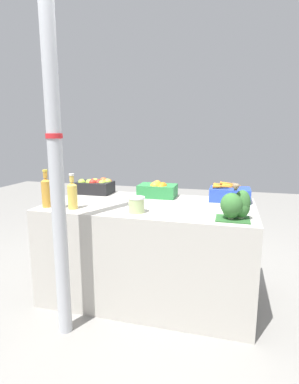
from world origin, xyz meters
TOP-DOWN VIEW (x-y plane):
  - ground_plane at (0.00, 0.00)m, footprint 10.00×10.00m
  - market_table at (0.00, 0.00)m, footprint 1.66×0.87m
  - support_pole at (-0.44, -0.62)m, footprint 0.10×0.10m
  - apple_crate at (-0.61, 0.30)m, footprint 0.33×0.23m
  - orange_crate at (0.00, 0.29)m, footprint 0.33×0.23m
  - carrot_crate at (0.62, 0.30)m, footprint 0.33×0.23m
  - broccoli_pile at (0.66, -0.28)m, footprint 0.22×0.18m
  - juice_bottle_amber at (-0.74, -0.30)m, footprint 0.07×0.07m
  - juice_bottle_cloudy at (-0.64, -0.30)m, footprint 0.08×0.08m
  - juice_bottle_golden at (-0.52, -0.30)m, footprint 0.07×0.07m
  - pickle_jar at (-0.02, -0.27)m, footprint 0.12×0.12m
  - sparrow_bird at (0.66, -0.28)m, footprint 0.05×0.14m

SIDE VIEW (x-z plane):
  - ground_plane at x=0.00m, z-range 0.00..0.00m
  - market_table at x=0.00m, z-range 0.00..0.79m
  - pickle_jar at x=-0.02m, z-range 0.79..0.90m
  - carrot_crate at x=0.62m, z-range 0.78..0.93m
  - orange_crate at x=0.00m, z-range 0.78..0.93m
  - apple_crate at x=-0.61m, z-range 0.79..0.93m
  - broccoli_pile at x=0.66m, z-range 0.78..0.98m
  - juice_bottle_golden at x=-0.52m, z-range 0.76..1.03m
  - juice_bottle_amber at x=-0.74m, z-range 0.76..1.06m
  - juice_bottle_cloudy at x=-0.64m, z-range 0.77..1.06m
  - sparrow_bird at x=0.66m, z-range 0.99..1.04m
  - support_pole at x=-0.44m, z-range 0.00..2.43m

